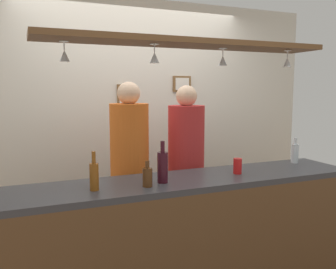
# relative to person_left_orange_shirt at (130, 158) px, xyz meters

# --- Properties ---
(back_wall) EXTENTS (4.40, 0.06, 2.60)m
(back_wall) POSITION_rel_person_left_orange_shirt_xyz_m (0.29, 0.81, 0.28)
(back_wall) COLOR silver
(back_wall) RESTS_ON ground_plane
(bar_counter) EXTENTS (2.70, 0.55, 0.97)m
(bar_counter) POSITION_rel_person_left_orange_shirt_xyz_m (0.29, -0.79, -0.36)
(bar_counter) COLOR #38383D
(bar_counter) RESTS_ON ground_plane
(overhead_glass_rack) EXTENTS (2.20, 0.36, 0.04)m
(overhead_glass_rack) POSITION_rel_person_left_orange_shirt_xyz_m (0.29, -0.59, 0.94)
(overhead_glass_rack) COLOR brown
(hanging_wineglass_far_left) EXTENTS (0.07, 0.07, 0.13)m
(hanging_wineglass_far_left) POSITION_rel_person_left_orange_shirt_xyz_m (-0.59, -0.53, 0.83)
(hanging_wineglass_far_left) COLOR silver
(hanging_wineglass_far_left) RESTS_ON overhead_glass_rack
(hanging_wineglass_left) EXTENTS (0.07, 0.07, 0.13)m
(hanging_wineglass_left) POSITION_rel_person_left_orange_shirt_xyz_m (0.01, -0.62, 0.83)
(hanging_wineglass_left) COLOR silver
(hanging_wineglass_left) RESTS_ON overhead_glass_rack
(hanging_wineglass_center_left) EXTENTS (0.07, 0.07, 0.13)m
(hanging_wineglass_center_left) POSITION_rel_person_left_orange_shirt_xyz_m (0.59, -0.56, 0.83)
(hanging_wineglass_center_left) COLOR silver
(hanging_wineglass_center_left) RESTS_ON overhead_glass_rack
(hanging_wineglass_center) EXTENTS (0.07, 0.07, 0.13)m
(hanging_wineglass_center) POSITION_rel_person_left_orange_shirt_xyz_m (1.16, -0.63, 0.83)
(hanging_wineglass_center) COLOR silver
(hanging_wineglass_center) RESTS_ON overhead_glass_rack
(person_left_orange_shirt) EXTENTS (0.34, 0.34, 1.70)m
(person_left_orange_shirt) POSITION_rel_person_left_orange_shirt_xyz_m (0.00, 0.00, 0.00)
(person_left_orange_shirt) COLOR #2D334C
(person_left_orange_shirt) RESTS_ON ground_plane
(person_right_red_shirt) EXTENTS (0.34, 0.34, 1.67)m
(person_right_red_shirt) POSITION_rel_person_left_orange_shirt_xyz_m (0.55, 0.00, -0.02)
(person_right_red_shirt) COLOR #2D334C
(person_right_red_shirt) RESTS_ON ground_plane
(bottle_soda_clear) EXTENTS (0.06, 0.06, 0.23)m
(bottle_soda_clear) POSITION_rel_person_left_orange_shirt_xyz_m (1.40, -0.50, 0.04)
(bottle_soda_clear) COLOR silver
(bottle_soda_clear) RESTS_ON bar_counter
(bottle_beer_amber_tall) EXTENTS (0.06, 0.06, 0.26)m
(bottle_beer_amber_tall) POSITION_rel_person_left_orange_shirt_xyz_m (-0.45, -0.70, 0.05)
(bottle_beer_amber_tall) COLOR brown
(bottle_beer_amber_tall) RESTS_ON bar_counter
(bottle_wine_dark_red) EXTENTS (0.08, 0.08, 0.30)m
(bottle_wine_dark_red) POSITION_rel_person_left_orange_shirt_xyz_m (0.04, -0.69, 0.06)
(bottle_wine_dark_red) COLOR #380F19
(bottle_wine_dark_red) RESTS_ON bar_counter
(bottle_beer_brown_stubby) EXTENTS (0.07, 0.07, 0.18)m
(bottle_beer_brown_stubby) POSITION_rel_person_left_orange_shirt_xyz_m (-0.09, -0.75, 0.02)
(bottle_beer_brown_stubby) COLOR #512D14
(bottle_beer_brown_stubby) RESTS_ON bar_counter
(drink_can) EXTENTS (0.07, 0.07, 0.12)m
(drink_can) POSITION_rel_person_left_orange_shirt_xyz_m (0.69, -0.66, 0.01)
(drink_can) COLOR red
(drink_can) RESTS_ON bar_counter
(picture_frame_crest) EXTENTS (0.18, 0.02, 0.26)m
(picture_frame_crest) POSITION_rel_person_left_orange_shirt_xyz_m (0.19, 0.77, 0.53)
(picture_frame_crest) COLOR brown
(picture_frame_crest) RESTS_ON back_wall
(picture_frame_upper_small) EXTENTS (0.22, 0.02, 0.18)m
(picture_frame_upper_small) POSITION_rel_person_left_orange_shirt_xyz_m (0.86, 0.77, 0.67)
(picture_frame_upper_small) COLOR brown
(picture_frame_upper_small) RESTS_ON back_wall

